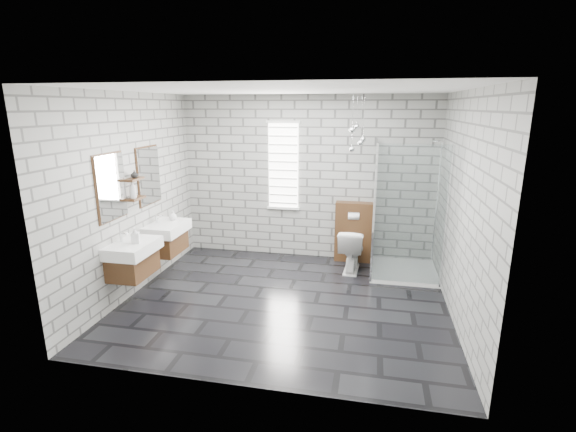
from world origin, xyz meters
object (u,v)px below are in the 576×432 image
(cistern_panel, at_px, (353,232))
(toilet, at_px, (351,250))
(vanity_right, at_px, (164,229))
(vanity_left, at_px, (130,249))
(shower_enclosure, at_px, (399,244))

(cistern_panel, height_order, toilet, cistern_panel)
(vanity_right, bearing_deg, vanity_left, -90.00)
(cistern_panel, relative_size, shower_enclosure, 0.49)
(vanity_left, bearing_deg, vanity_right, 90.00)
(vanity_left, xyz_separation_m, toilet, (2.71, 1.74, -0.42))
(vanity_left, xyz_separation_m, vanity_right, (0.00, 0.90, 0.00))
(cistern_panel, xyz_separation_m, shower_enclosure, (0.70, -0.52, 0.00))
(cistern_panel, distance_m, shower_enclosure, 0.87)
(vanity_left, bearing_deg, shower_enclosure, 25.94)
(vanity_left, height_order, cistern_panel, vanity_left)
(shower_enclosure, bearing_deg, toilet, 173.69)
(shower_enclosure, relative_size, toilet, 2.98)
(vanity_right, bearing_deg, toilet, 17.14)
(vanity_left, relative_size, vanity_right, 1.00)
(vanity_right, relative_size, shower_enclosure, 0.77)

